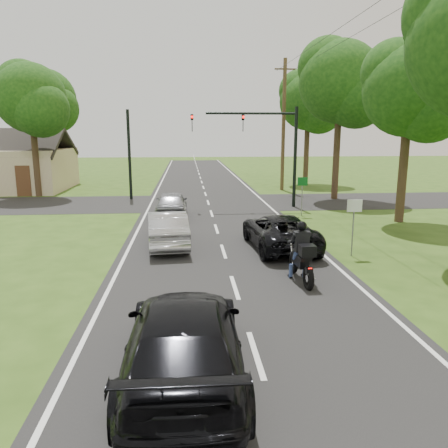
{
  "coord_description": "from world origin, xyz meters",
  "views": [
    {
      "loc": [
        -1.36,
        -12.2,
        4.51
      ],
      "look_at": [
        -0.06,
        3.0,
        1.3
      ],
      "focal_mm": 35.0,
      "sensor_mm": 36.0,
      "label": 1
    }
  ],
  "objects_px": {
    "dark_car_behind": "(184,340)",
    "sign_white": "(354,214)",
    "silver_suv": "(172,204)",
    "traffic_signal": "(265,139)",
    "utility_pole_far": "(284,125)",
    "motorcycle_rider": "(302,258)",
    "dark_suv": "(279,231)",
    "sign_green": "(302,187)",
    "silver_sedan": "(167,229)"
  },
  "relations": [
    {
      "from": "dark_car_behind",
      "to": "sign_white",
      "type": "height_order",
      "value": "sign_white"
    },
    {
      "from": "silver_suv",
      "to": "sign_white",
      "type": "relative_size",
      "value": 1.95
    },
    {
      "from": "dark_car_behind",
      "to": "traffic_signal",
      "type": "relative_size",
      "value": 0.83
    },
    {
      "from": "utility_pole_far",
      "to": "sign_white",
      "type": "distance_m",
      "value": 19.39
    },
    {
      "from": "motorcycle_rider",
      "to": "sign_white",
      "type": "distance_m",
      "value": 3.79
    },
    {
      "from": "dark_suv",
      "to": "traffic_signal",
      "type": "height_order",
      "value": "traffic_signal"
    },
    {
      "from": "silver_suv",
      "to": "traffic_signal",
      "type": "bearing_deg",
      "value": -153.2
    },
    {
      "from": "dark_car_behind",
      "to": "traffic_signal",
      "type": "height_order",
      "value": "traffic_signal"
    },
    {
      "from": "sign_white",
      "to": "sign_green",
      "type": "xyz_separation_m",
      "value": [
        0.2,
        8.0,
        0.0
      ]
    },
    {
      "from": "motorcycle_rider",
      "to": "sign_white",
      "type": "xyz_separation_m",
      "value": [
        2.6,
        2.62,
        0.85
      ]
    },
    {
      "from": "silver_sedan",
      "to": "silver_suv",
      "type": "relative_size",
      "value": 1.04
    },
    {
      "from": "dark_car_behind",
      "to": "sign_green",
      "type": "height_order",
      "value": "sign_green"
    },
    {
      "from": "motorcycle_rider",
      "to": "dark_suv",
      "type": "xyz_separation_m",
      "value": [
        0.14,
        3.97,
        -0.06
      ]
    },
    {
      "from": "dark_suv",
      "to": "utility_pole_far",
      "type": "bearing_deg",
      "value": -106.32
    },
    {
      "from": "dark_suv",
      "to": "silver_sedan",
      "type": "bearing_deg",
      "value": -12.32
    },
    {
      "from": "dark_suv",
      "to": "silver_sedan",
      "type": "xyz_separation_m",
      "value": [
        -4.41,
        0.67,
        0.03
      ]
    },
    {
      "from": "motorcycle_rider",
      "to": "traffic_signal",
      "type": "relative_size",
      "value": 0.35
    },
    {
      "from": "silver_sedan",
      "to": "motorcycle_rider",
      "type": "bearing_deg",
      "value": 127.48
    },
    {
      "from": "silver_sedan",
      "to": "silver_suv",
      "type": "xyz_separation_m",
      "value": [
        -0.03,
        6.21,
        -0.0
      ]
    },
    {
      "from": "traffic_signal",
      "to": "dark_car_behind",
      "type": "bearing_deg",
      "value": -104.35
    },
    {
      "from": "silver_suv",
      "to": "sign_white",
      "type": "bearing_deg",
      "value": 130.09
    },
    {
      "from": "dark_car_behind",
      "to": "traffic_signal",
      "type": "bearing_deg",
      "value": -103.68
    },
    {
      "from": "dark_suv",
      "to": "dark_car_behind",
      "type": "bearing_deg",
      "value": 64.21
    },
    {
      "from": "dark_suv",
      "to": "dark_car_behind",
      "type": "height_order",
      "value": "dark_car_behind"
    },
    {
      "from": "traffic_signal",
      "to": "silver_sedan",
      "type": "bearing_deg",
      "value": -121.48
    },
    {
      "from": "motorcycle_rider",
      "to": "sign_green",
      "type": "height_order",
      "value": "sign_green"
    },
    {
      "from": "dark_suv",
      "to": "silver_sedan",
      "type": "relative_size",
      "value": 1.13
    },
    {
      "from": "sign_green",
      "to": "sign_white",
      "type": "bearing_deg",
      "value": -91.43
    },
    {
      "from": "dark_suv",
      "to": "utility_pole_far",
      "type": "height_order",
      "value": "utility_pole_far"
    },
    {
      "from": "silver_sedan",
      "to": "traffic_signal",
      "type": "bearing_deg",
      "value": -126.58
    },
    {
      "from": "sign_white",
      "to": "utility_pole_far",
      "type": "bearing_deg",
      "value": 85.49
    },
    {
      "from": "silver_sedan",
      "to": "dark_car_behind",
      "type": "relative_size",
      "value": 0.81
    },
    {
      "from": "motorcycle_rider",
      "to": "dark_car_behind",
      "type": "xyz_separation_m",
      "value": [
        -3.56,
        -5.13,
        0.03
      ]
    },
    {
      "from": "silver_sedan",
      "to": "traffic_signal",
      "type": "relative_size",
      "value": 0.68
    },
    {
      "from": "dark_suv",
      "to": "sign_green",
      "type": "relative_size",
      "value": 2.29
    },
    {
      "from": "utility_pole_far",
      "to": "sign_white",
      "type": "relative_size",
      "value": 4.71
    },
    {
      "from": "dark_car_behind",
      "to": "traffic_signal",
      "type": "xyz_separation_m",
      "value": [
        4.8,
        18.77,
        3.36
      ]
    },
    {
      "from": "silver_sedan",
      "to": "silver_suv",
      "type": "height_order",
      "value": "silver_sedan"
    },
    {
      "from": "dark_car_behind",
      "to": "silver_sedan",
      "type": "bearing_deg",
      "value": -85.19
    },
    {
      "from": "sign_green",
      "to": "dark_suv",
      "type": "bearing_deg",
      "value": -111.83
    },
    {
      "from": "silver_suv",
      "to": "traffic_signal",
      "type": "xyz_separation_m",
      "value": [
        5.54,
        2.79,
        3.42
      ]
    },
    {
      "from": "traffic_signal",
      "to": "sign_white",
      "type": "distance_m",
      "value": 11.39
    },
    {
      "from": "utility_pole_far",
      "to": "traffic_signal",
      "type": "bearing_deg",
      "value": -109.68
    },
    {
      "from": "dark_suv",
      "to": "sign_green",
      "type": "height_order",
      "value": "sign_green"
    },
    {
      "from": "silver_sedan",
      "to": "sign_white",
      "type": "relative_size",
      "value": 2.03
    },
    {
      "from": "motorcycle_rider",
      "to": "sign_white",
      "type": "relative_size",
      "value": 1.05
    },
    {
      "from": "utility_pole_far",
      "to": "sign_green",
      "type": "height_order",
      "value": "utility_pole_far"
    },
    {
      "from": "motorcycle_rider",
      "to": "dark_suv",
      "type": "relative_size",
      "value": 0.46
    },
    {
      "from": "silver_sedan",
      "to": "silver_suv",
      "type": "bearing_deg",
      "value": -94.79
    },
    {
      "from": "motorcycle_rider",
      "to": "dark_car_behind",
      "type": "height_order",
      "value": "motorcycle_rider"
    }
  ]
}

